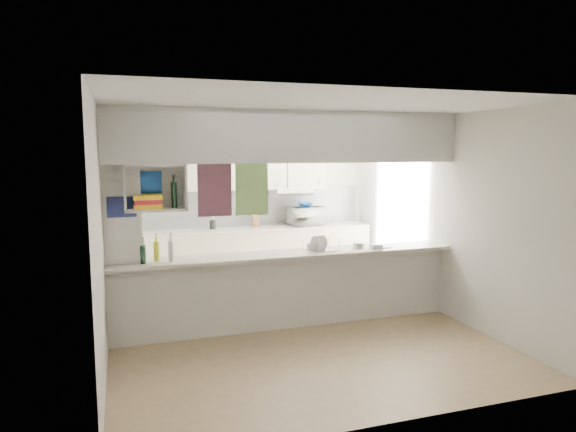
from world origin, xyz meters
name	(u,v)px	position (x,y,z in m)	size (l,w,h in m)	color
floor	(289,326)	(0.00, 0.00, 0.00)	(4.80, 4.80, 0.00)	#967D57
ceiling	(289,111)	(0.00, 0.00, 2.60)	(4.80, 4.80, 0.00)	white
wall_back	(243,202)	(0.00, 2.40, 1.30)	(4.20, 4.20, 0.00)	silver
wall_left	(103,230)	(-2.10, 0.00, 1.30)	(4.80, 4.80, 0.00)	silver
wall_right	(440,215)	(2.10, 0.00, 1.30)	(4.80, 4.80, 0.00)	silver
servery_partition	(275,192)	(-0.17, 0.00, 1.66)	(4.20, 0.50, 2.60)	silver
cubby_shelf	(153,191)	(-1.57, -0.06, 1.71)	(0.65, 0.35, 0.50)	white
kitchen_run	(257,233)	(0.16, 2.14, 0.83)	(3.60, 0.63, 2.24)	beige
microwave	(306,216)	(0.98, 2.08, 1.08)	(0.56, 0.38, 0.31)	white
bowl	(305,205)	(0.96, 2.08, 1.26)	(0.24, 0.24, 0.06)	navy
dish_rack	(321,244)	(0.42, 0.01, 1.00)	(0.44, 0.38, 0.20)	silver
cup	(311,247)	(0.27, -0.06, 0.98)	(0.12, 0.12, 0.09)	white
wine_bottles	(157,252)	(-1.54, -0.05, 1.04)	(0.36, 0.14, 0.32)	black
plastic_tubs	(366,246)	(1.00, -0.06, 0.95)	(0.49, 0.22, 0.07)	silver
utensil_jar	(213,225)	(-0.55, 2.15, 0.99)	(0.10, 0.10, 0.14)	black
knife_block	(256,220)	(0.15, 2.18, 1.03)	(0.11, 0.09, 0.22)	brown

